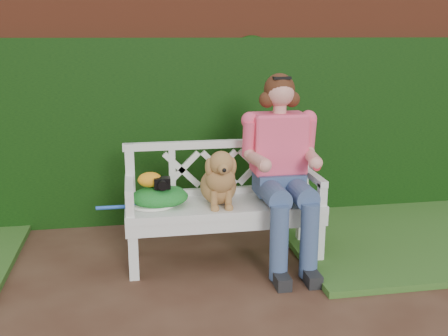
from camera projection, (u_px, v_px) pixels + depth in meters
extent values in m
plane|color=#402318|center=(164.00, 307.00, 3.42)|extent=(60.00, 60.00, 0.00)
cube|color=brown|center=(147.00, 103.00, 4.97)|extent=(10.00, 0.30, 2.20)
cube|color=#13370A|center=(149.00, 133.00, 4.82)|extent=(10.00, 0.18, 1.70)
cube|color=#23501B|center=(426.00, 230.00, 4.69)|extent=(2.60, 2.00, 0.05)
cube|color=black|center=(162.00, 183.00, 3.86)|extent=(0.12, 0.09, 0.08)
ellipsoid|color=orange|center=(150.00, 180.00, 3.88)|extent=(0.18, 0.14, 0.11)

